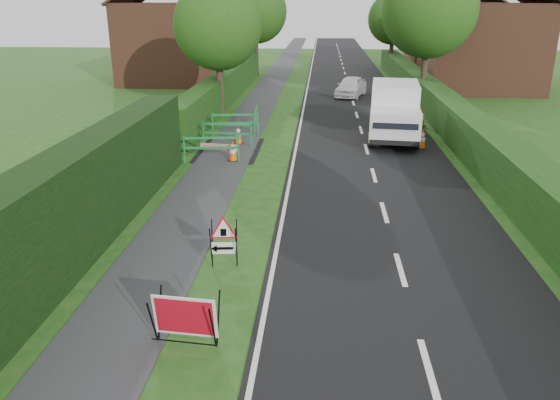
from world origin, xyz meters
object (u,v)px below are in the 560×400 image
object	(u,v)px
red_rect_sign	(185,317)
works_van	(394,111)
triangle_sign	(222,238)
hatchback_car	(351,86)

from	to	relation	value
red_rect_sign	works_van	distance (m)	16.53
triangle_sign	works_van	xyz separation A→B (m)	(5.25, 12.64, 0.50)
works_van	red_rect_sign	bearing A→B (deg)	-103.28
red_rect_sign	works_van	world-z (taller)	works_van
works_van	hatchback_car	distance (m)	11.05
hatchback_car	red_rect_sign	bearing A→B (deg)	-83.00
works_van	hatchback_car	size ratio (longest dim) A/B	1.44
triangle_sign	hatchback_car	xyz separation A→B (m)	(3.92, 23.59, -0.10)
triangle_sign	red_rect_sign	bearing A→B (deg)	-98.63
red_rect_sign	works_van	xyz separation A→B (m)	(5.38, 15.62, 0.68)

